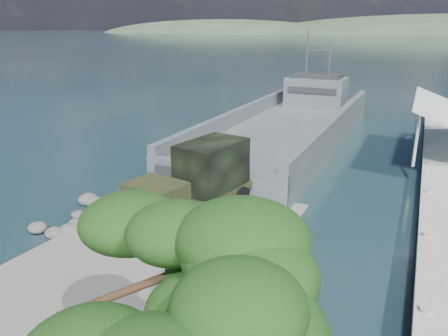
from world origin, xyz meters
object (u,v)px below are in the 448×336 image
Objects in this scene: overhang_tree at (176,301)px; soldier at (156,219)px; landing_craft at (287,134)px; military_truck at (195,184)px.

soldier is at bearing 125.28° from overhang_tree.
landing_craft is 32.63m from overhang_tree.
soldier is at bearing -99.94° from military_truck.
landing_craft is 18.97m from military_truck.
overhang_tree reaches higher than military_truck.
military_truck is 5.18× the size of soldier.
landing_craft reaches higher than overhang_tree.
landing_craft is at bearing 102.36° from military_truck.
overhang_tree is at bearing -77.27° from landing_craft.
military_truck is at bearing 45.97° from soldier.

